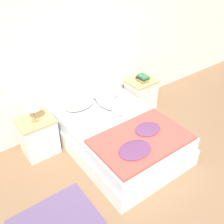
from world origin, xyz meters
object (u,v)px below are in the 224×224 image
object	(u,v)px
nightstand_left	(39,136)
table_lamp	(32,105)
book_stack	(143,78)
bed	(119,136)
pillow_right	(106,93)
pillow_left	(78,104)
nightstand_right	(141,94)
dog	(108,103)

from	to	relation	value
nightstand_left	table_lamp	distance (m)	0.58
book_stack	table_lamp	size ratio (longest dim) A/B	0.62
bed	pillow_right	xyz separation A→B (m)	(0.28, 0.74, 0.33)
pillow_left	table_lamp	distance (m)	0.82
pillow_left	pillow_right	bearing A→B (deg)	0.00
nightstand_right	book_stack	bearing A→B (deg)	-93.33
pillow_right	table_lamp	distance (m)	1.35
nightstand_left	pillow_left	size ratio (longest dim) A/B	1.18
nightstand_left	pillow_left	xyz separation A→B (m)	(0.76, 0.06, 0.27)
nightstand_right	dog	bearing A→B (deg)	-166.48
pillow_left	table_lamp	world-z (taller)	table_lamp
nightstand_right	dog	xyz separation A→B (m)	(-0.92, -0.22, 0.28)
bed	nightstand_right	xyz separation A→B (m)	(1.04, 0.67, 0.06)
pillow_left	bed	bearing A→B (deg)	-69.41
dog	table_lamp	distance (m)	1.20
bed	dog	world-z (taller)	dog
nightstand_left	book_stack	distance (m)	2.10
pillow_left	dog	world-z (taller)	dog
pillow_right	dog	size ratio (longest dim) A/B	0.65
bed	pillow_left	bearing A→B (deg)	110.59
nightstand_right	pillow_left	world-z (taller)	pillow_left
pillow_left	nightstand_left	bearing A→B (deg)	-175.27
nightstand_left	table_lamp	bearing A→B (deg)	-90.00
bed	dog	bearing A→B (deg)	76.14
nightstand_right	pillow_left	distance (m)	1.34
nightstand_right	table_lamp	world-z (taller)	table_lamp
nightstand_right	table_lamp	size ratio (longest dim) A/B	1.72
nightstand_right	pillow_right	bearing A→B (deg)	175.27
pillow_left	pillow_right	distance (m)	0.55
pillow_left	pillow_right	world-z (taller)	same
table_lamp	pillow_right	bearing A→B (deg)	2.92
book_stack	table_lamp	bearing A→B (deg)	179.42
dog	book_stack	size ratio (longest dim) A/B	3.59
nightstand_left	table_lamp	xyz separation A→B (m)	(0.00, -0.00, 0.58)
nightstand_right	nightstand_left	bearing A→B (deg)	180.00
dog	table_lamp	world-z (taller)	table_lamp
table_lamp	pillow_left	bearing A→B (deg)	5.05
nightstand_left	pillow_left	bearing A→B (deg)	4.73
pillow_left	book_stack	bearing A→B (deg)	-3.83
dog	nightstand_right	bearing A→B (deg)	13.52
pillow_right	book_stack	bearing A→B (deg)	-6.62
bed	book_stack	bearing A→B (deg)	32.16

